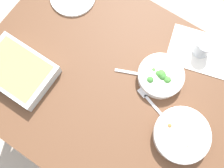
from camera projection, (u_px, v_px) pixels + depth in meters
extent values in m
plane|color=#B2A899|center=(112.00, 112.00, 1.86)|extent=(6.00, 6.00, 0.00)
cube|color=brown|center=(112.00, 85.00, 1.17)|extent=(1.20, 0.90, 0.04)
cylinder|color=brown|center=(76.00, 7.00, 1.70)|extent=(0.06, 0.06, 0.70)
cube|color=silver|center=(200.00, 51.00, 1.19)|extent=(0.32, 0.27, 0.00)
cylinder|color=white|center=(181.00, 135.00, 1.06)|extent=(0.22, 0.22, 0.05)
torus|color=white|center=(183.00, 135.00, 1.04)|extent=(0.23, 0.23, 0.01)
cylinder|color=olive|center=(181.00, 135.00, 1.06)|extent=(0.18, 0.18, 0.03)
sphere|color=#C66633|center=(169.00, 126.00, 1.05)|extent=(0.02, 0.02, 0.02)
sphere|color=#C66633|center=(174.00, 136.00, 1.04)|extent=(0.02, 0.02, 0.02)
sphere|color=silver|center=(172.00, 123.00, 1.06)|extent=(0.01, 0.01, 0.01)
sphere|color=olive|center=(187.00, 146.00, 1.03)|extent=(0.02, 0.02, 0.02)
sphere|color=silver|center=(184.00, 136.00, 1.05)|extent=(0.01, 0.01, 0.01)
sphere|color=silver|center=(180.00, 134.00, 1.05)|extent=(0.02, 0.02, 0.02)
cylinder|color=white|center=(160.00, 76.00, 1.13)|extent=(0.19, 0.19, 0.05)
torus|color=white|center=(161.00, 75.00, 1.11)|extent=(0.20, 0.20, 0.01)
cylinder|color=#8CB272|center=(161.00, 76.00, 1.13)|extent=(0.16, 0.16, 0.02)
sphere|color=#478C38|center=(158.00, 74.00, 1.12)|extent=(0.03, 0.03, 0.03)
sphere|color=#3D7A33|center=(150.00, 80.00, 1.11)|extent=(0.03, 0.03, 0.03)
sphere|color=#3D7A33|center=(163.00, 77.00, 1.11)|extent=(0.03, 0.03, 0.03)
sphere|color=#569E42|center=(154.00, 70.00, 1.12)|extent=(0.02, 0.02, 0.02)
sphere|color=#569E42|center=(159.00, 74.00, 1.11)|extent=(0.03, 0.03, 0.03)
sphere|color=#478C38|center=(167.00, 80.00, 1.11)|extent=(0.03, 0.03, 0.03)
sphere|color=#478C38|center=(161.00, 74.00, 1.11)|extent=(0.04, 0.04, 0.04)
cube|color=silver|center=(18.00, 71.00, 1.14)|extent=(0.30, 0.22, 0.06)
cube|color=#DBAD56|center=(17.00, 70.00, 1.12)|extent=(0.26, 0.19, 0.04)
cylinder|color=#B2BCC6|center=(203.00, 48.00, 1.15)|extent=(0.07, 0.07, 0.08)
cylinder|color=black|center=(202.00, 49.00, 1.16)|extent=(0.06, 0.06, 0.05)
cube|color=silver|center=(180.00, 136.00, 1.09)|extent=(0.14, 0.06, 0.01)
ellipsoid|color=silver|center=(167.00, 119.00, 1.10)|extent=(0.05, 0.04, 0.01)
cube|color=silver|center=(131.00, 73.00, 1.16)|extent=(0.13, 0.07, 0.01)
ellipsoid|color=silver|center=(150.00, 76.00, 1.15)|extent=(0.05, 0.04, 0.01)
cube|color=silver|center=(156.00, 108.00, 1.12)|extent=(0.14, 0.05, 0.01)
cube|color=silver|center=(142.00, 93.00, 1.14)|extent=(0.05, 0.04, 0.01)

